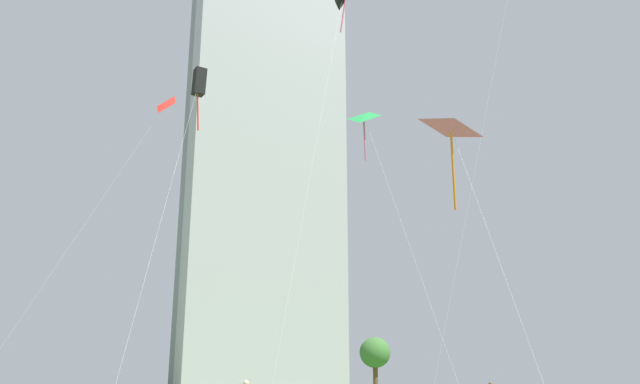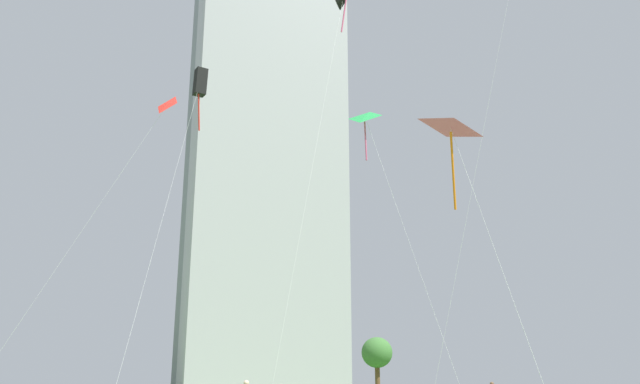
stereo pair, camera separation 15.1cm
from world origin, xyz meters
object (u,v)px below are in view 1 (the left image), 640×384
object	(u,v)px
distant_highrise_1	(260,163)
kite_flying_5	(451,133)
kite_flying_3	(164,107)
park_tree_0	(375,353)
distant_highrise_0	(253,121)
kite_flying_0	(365,119)
kite_flying_2	(199,83)

from	to	relation	value
distant_highrise_1	kite_flying_5	bearing A→B (deg)	-94.07
distant_highrise_1	kite_flying_3	bearing A→B (deg)	-104.26
park_tree_0	distant_highrise_0	bearing A→B (deg)	77.43
kite_flying_3	park_tree_0	size ratio (longest dim) A/B	3.40
park_tree_0	distant_highrise_1	distance (m)	65.45
kite_flying_0	kite_flying_5	xyz separation A→B (m)	(-3.35, -11.63, -5.61)
kite_flying_0	distant_highrise_0	xyz separation A→B (m)	(28.45, 83.62, 36.26)
kite_flying_3	park_tree_0	world-z (taller)	kite_flying_3
kite_flying_2	park_tree_0	size ratio (longest dim) A/B	3.65
kite_flying_5	park_tree_0	xyz separation A→B (m)	(17.70, 32.05, -7.57)
kite_flying_3	kite_flying_2	bearing A→B (deg)	-47.07
kite_flying_3	kite_flying_5	distance (m)	22.40
kite_flying_0	park_tree_0	distance (m)	28.23
kite_flying_2	kite_flying_5	bearing A→B (deg)	-73.40
distant_highrise_0	kite_flying_2	bearing A→B (deg)	-131.42
park_tree_0	distant_highrise_0	world-z (taller)	distant_highrise_0
kite_flying_0	kite_flying_5	world-z (taller)	kite_flying_0
kite_flying_3	distant_highrise_1	size ratio (longest dim) A/B	0.25
kite_flying_2	distant_highrise_0	size ratio (longest dim) A/B	0.20
kite_flying_3	kite_flying_5	xyz separation A→B (m)	(7.10, -19.92, -7.37)
kite_flying_0	kite_flying_5	size ratio (longest dim) A/B	1.47
kite_flying_0	kite_flying_3	world-z (taller)	kite_flying_3
distant_highrise_1	park_tree_0	bearing A→B (deg)	-87.35
kite_flying_3	distant_highrise_1	distance (m)	77.62
kite_flying_3	park_tree_0	distance (m)	31.39
kite_flying_0	distant_highrise_0	size ratio (longest dim) A/B	0.17
park_tree_0	kite_flying_3	bearing A→B (deg)	-153.93
kite_flying_5	park_tree_0	bearing A→B (deg)	61.09
kite_flying_0	distant_highrise_0	bearing A→B (deg)	71.21
kite_flying_3	kite_flying_5	size ratio (longest dim) A/B	1.60
kite_flying_0	kite_flying_2	world-z (taller)	kite_flying_2
kite_flying_2	kite_flying_3	xyz separation A→B (m)	(-1.71, 1.83, -1.36)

